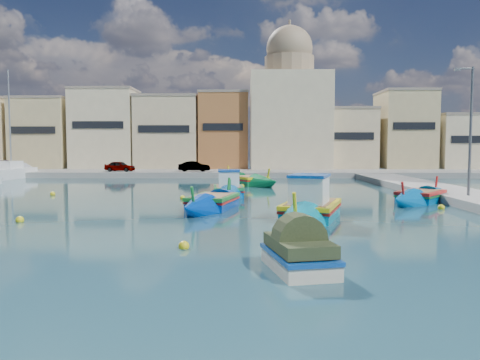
% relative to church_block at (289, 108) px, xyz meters
% --- Properties ---
extents(ground, '(160.00, 160.00, 0.00)m').
position_rel_church_block_xyz_m(ground, '(-10.00, -40.00, -8.41)').
color(ground, '#153841').
rests_on(ground, ground).
extents(north_quay, '(80.00, 8.00, 0.60)m').
position_rel_church_block_xyz_m(north_quay, '(-10.00, -8.00, -8.11)').
color(north_quay, gray).
rests_on(north_quay, ground).
extents(north_townhouses, '(83.20, 7.87, 10.19)m').
position_rel_church_block_xyz_m(north_townhouses, '(-3.32, -0.64, -3.41)').
color(north_townhouses, '#CCB78D').
rests_on(north_townhouses, ground).
extents(church_block, '(10.00, 10.00, 19.10)m').
position_rel_church_block_xyz_m(church_block, '(0.00, 0.00, 0.00)').
color(church_block, beige).
rests_on(church_block, ground).
extents(quay_street_lamp, '(1.18, 0.16, 8.00)m').
position_rel_church_block_xyz_m(quay_street_lamp, '(7.44, -34.00, -4.07)').
color(quay_street_lamp, '#595B60').
rests_on(quay_street_lamp, ground).
extents(parked_cars, '(25.18, 2.78, 1.26)m').
position_rel_church_block_xyz_m(parked_cars, '(-24.02, -9.50, -7.20)').
color(parked_cars, '#4C1919').
rests_on(parked_cars, north_quay).
extents(luzzu_turquoise_cabin, '(5.28, 10.32, 3.26)m').
position_rel_church_block_xyz_m(luzzu_turquoise_cabin, '(-2.60, -39.84, -8.01)').
color(luzzu_turquoise_cabin, '#0080A2').
rests_on(luzzu_turquoise_cabin, ground).
extents(luzzu_blue_cabin, '(2.45, 8.01, 2.79)m').
position_rel_church_block_xyz_m(luzzu_blue_cabin, '(-6.83, -29.93, -8.07)').
color(luzzu_blue_cabin, '#0059A9').
rests_on(luzzu_blue_cabin, ground).
extents(luzzu_cyan_mid, '(6.85, 7.86, 2.51)m').
position_rel_church_block_xyz_m(luzzu_cyan_mid, '(5.00, -33.20, -8.14)').
color(luzzu_cyan_mid, '#005EAB').
rests_on(luzzu_cyan_mid, ground).
extents(luzzu_green, '(6.68, 8.47, 2.74)m').
position_rel_church_block_xyz_m(luzzu_green, '(-5.51, -20.64, -8.11)').
color(luzzu_green, '#0B773E').
rests_on(luzzu_green, ground).
extents(luzzu_blue_south, '(4.10, 9.22, 2.60)m').
position_rel_church_block_xyz_m(luzzu_blue_south, '(-7.47, -36.15, -8.14)').
color(luzzu_blue_south, '#0034A0').
rests_on(luzzu_blue_south, ground).
extents(tender_near, '(2.05, 3.01, 1.36)m').
position_rel_church_block_xyz_m(tender_near, '(-4.21, -49.03, -7.99)').
color(tender_near, beige).
rests_on(tender_near, ground).
extents(yacht_north, '(3.75, 9.51, 12.36)m').
position_rel_church_block_xyz_m(yacht_north, '(-30.43, -10.75, -7.92)').
color(yacht_north, white).
rests_on(yacht_north, ground).
extents(mooring_buoys, '(24.35, 23.71, 0.36)m').
position_rel_church_block_xyz_m(mooring_buoys, '(-8.89, -34.67, -8.33)').
color(mooring_buoys, yellow).
rests_on(mooring_buoys, ground).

